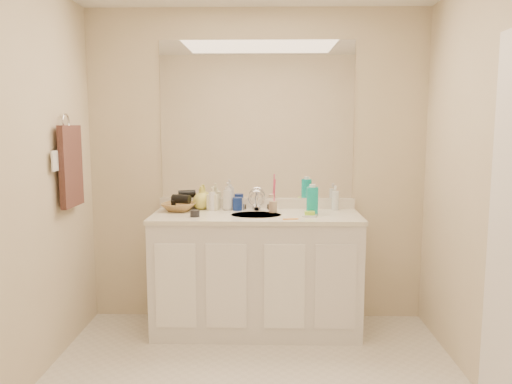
% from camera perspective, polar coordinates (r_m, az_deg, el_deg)
% --- Properties ---
extents(wall_back, '(2.60, 0.02, 2.40)m').
position_cam_1_polar(wall_back, '(3.88, 0.10, 2.84)').
color(wall_back, beige).
rests_on(wall_back, floor).
extents(wall_front, '(2.60, 0.02, 2.40)m').
position_cam_1_polar(wall_front, '(1.31, -2.06, -6.83)').
color(wall_front, beige).
rests_on(wall_front, floor).
extents(wall_left, '(0.02, 2.60, 2.40)m').
position_cam_1_polar(wall_left, '(2.93, -26.80, 0.43)').
color(wall_left, beige).
rests_on(wall_left, floor).
extents(wall_right, '(0.02, 2.60, 2.40)m').
position_cam_1_polar(wall_right, '(2.86, 26.57, 0.29)').
color(wall_right, beige).
rests_on(wall_right, floor).
extents(vanity_cabinet, '(1.50, 0.55, 0.85)m').
position_cam_1_polar(vanity_cabinet, '(3.76, 0.02, -9.39)').
color(vanity_cabinet, white).
rests_on(vanity_cabinet, floor).
extents(countertop, '(1.52, 0.57, 0.03)m').
position_cam_1_polar(countertop, '(3.65, 0.02, -2.77)').
color(countertop, white).
rests_on(countertop, vanity_cabinet).
extents(backsplash, '(1.52, 0.03, 0.08)m').
position_cam_1_polar(backsplash, '(3.90, 0.09, -1.28)').
color(backsplash, silver).
rests_on(backsplash, countertop).
extents(sink_basin, '(0.37, 0.37, 0.02)m').
position_cam_1_polar(sink_basin, '(3.63, 0.01, -2.78)').
color(sink_basin, beige).
rests_on(sink_basin, countertop).
extents(faucet, '(0.02, 0.02, 0.11)m').
position_cam_1_polar(faucet, '(3.80, 0.07, -1.30)').
color(faucet, silver).
rests_on(faucet, countertop).
extents(mirror, '(1.48, 0.01, 1.20)m').
position_cam_1_polar(mirror, '(3.86, 0.10, 8.17)').
color(mirror, white).
rests_on(mirror, wall_back).
extents(blue_mug, '(0.08, 0.08, 0.10)m').
position_cam_1_polar(blue_mug, '(3.80, -2.12, -1.38)').
color(blue_mug, navy).
rests_on(blue_mug, countertop).
extents(tan_cup, '(0.08, 0.08, 0.09)m').
position_cam_1_polar(tan_cup, '(3.72, 1.96, -1.68)').
color(tan_cup, '#D2B194').
rests_on(tan_cup, countertop).
extents(toothbrush, '(0.02, 0.04, 0.20)m').
position_cam_1_polar(toothbrush, '(3.70, 2.12, -0.04)').
color(toothbrush, '#E53C68').
rests_on(toothbrush, tan_cup).
extents(mouthwash_bottle, '(0.09, 0.09, 0.20)m').
position_cam_1_polar(mouthwash_bottle, '(3.64, 6.46, -1.01)').
color(mouthwash_bottle, '#0EADA3').
rests_on(mouthwash_bottle, countertop).
extents(clear_pump_bottle, '(0.07, 0.07, 0.15)m').
position_cam_1_polar(clear_pump_bottle, '(3.86, 9.03, -0.97)').
color(clear_pump_bottle, white).
rests_on(clear_pump_bottle, countertop).
extents(soap_dish, '(0.11, 0.10, 0.01)m').
position_cam_1_polar(soap_dish, '(3.57, 6.14, -2.70)').
color(soap_dish, silver).
rests_on(soap_dish, countertop).
extents(green_soap, '(0.07, 0.05, 0.03)m').
position_cam_1_polar(green_soap, '(3.57, 6.15, -2.41)').
color(green_soap, '#ABEA39').
rests_on(green_soap, soap_dish).
extents(orange_comb, '(0.11, 0.04, 0.00)m').
position_cam_1_polar(orange_comb, '(3.46, 3.97, -3.10)').
color(orange_comb, orange).
rests_on(orange_comb, countertop).
extents(dark_jar, '(0.07, 0.07, 0.05)m').
position_cam_1_polar(dark_jar, '(3.57, -7.00, -2.44)').
color(dark_jar, black).
rests_on(dark_jar, countertop).
extents(extra_white_bottle, '(0.05, 0.05, 0.14)m').
position_cam_1_polar(extra_white_bottle, '(3.79, -5.06, -1.11)').
color(extra_white_bottle, white).
rests_on(extra_white_bottle, countertop).
extents(soap_bottle_white, '(0.09, 0.09, 0.21)m').
position_cam_1_polar(soap_bottle_white, '(3.82, -3.23, -0.48)').
color(soap_bottle_white, silver).
rests_on(soap_bottle_white, countertop).
extents(soap_bottle_cream, '(0.10, 0.10, 0.18)m').
position_cam_1_polar(soap_bottle_cream, '(3.82, -4.91, -0.73)').
color(soap_bottle_cream, '#ECE8C0').
rests_on(soap_bottle_cream, countertop).
extents(soap_bottle_yellow, '(0.15, 0.15, 0.18)m').
position_cam_1_polar(soap_bottle_yellow, '(3.88, -6.25, -0.65)').
color(soap_bottle_yellow, '#D9D354').
rests_on(soap_bottle_yellow, countertop).
extents(wicker_basket, '(0.29, 0.29, 0.06)m').
position_cam_1_polar(wicker_basket, '(3.83, -8.82, -1.69)').
color(wicker_basket, olive).
rests_on(wicker_basket, countertop).
extents(hair_dryer, '(0.15, 0.10, 0.07)m').
position_cam_1_polar(hair_dryer, '(3.81, -8.54, -0.81)').
color(hair_dryer, black).
rests_on(hair_dryer, wicker_basket).
extents(towel_ring, '(0.01, 0.11, 0.11)m').
position_cam_1_polar(towel_ring, '(3.60, -20.92, 7.54)').
color(towel_ring, silver).
rests_on(towel_ring, wall_left).
extents(hand_towel, '(0.04, 0.32, 0.55)m').
position_cam_1_polar(hand_towel, '(3.60, -20.40, 2.78)').
color(hand_towel, black).
rests_on(hand_towel, towel_ring).
extents(switch_plate, '(0.01, 0.08, 0.13)m').
position_cam_1_polar(switch_plate, '(3.42, -22.00, 3.31)').
color(switch_plate, white).
rests_on(switch_plate, wall_left).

